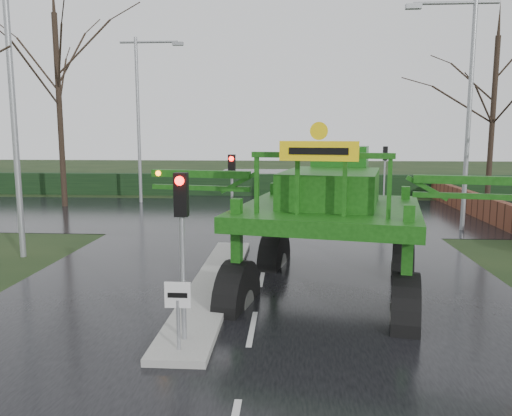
# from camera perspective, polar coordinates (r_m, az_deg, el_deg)

# --- Properties ---
(ground) EXTENTS (140.00, 140.00, 0.00)m
(ground) POSITION_cam_1_polar(r_m,az_deg,el_deg) (11.31, -0.43, -13.67)
(ground) COLOR black
(ground) RESTS_ON ground
(road_main) EXTENTS (14.00, 80.00, 0.02)m
(road_main) POSITION_cam_1_polar(r_m,az_deg,el_deg) (20.90, 1.62, -3.29)
(road_main) COLOR black
(road_main) RESTS_ON ground
(road_cross) EXTENTS (80.00, 12.00, 0.02)m
(road_cross) POSITION_cam_1_polar(r_m,az_deg,el_deg) (26.80, 2.12, -0.67)
(road_cross) COLOR black
(road_cross) RESTS_ON ground
(median_island) EXTENTS (1.20, 10.00, 0.16)m
(median_island) POSITION_cam_1_polar(r_m,az_deg,el_deg) (14.23, -4.80, -8.63)
(median_island) COLOR gray
(median_island) RESTS_ON ground
(hedge_row) EXTENTS (44.00, 0.90, 1.50)m
(hedge_row) POSITION_cam_1_polar(r_m,az_deg,el_deg) (34.63, 2.53, 2.64)
(hedge_row) COLOR black
(hedge_row) RESTS_ON ground
(brick_wall) EXTENTS (0.40, 20.00, 1.20)m
(brick_wall) POSITION_cam_1_polar(r_m,az_deg,el_deg) (28.41, 23.81, 0.34)
(brick_wall) COLOR #592D1E
(brick_wall) RESTS_ON ground
(keep_left_sign) EXTENTS (0.50, 0.07, 1.35)m
(keep_left_sign) POSITION_cam_1_polar(r_m,az_deg,el_deg) (9.73, -8.92, -10.87)
(keep_left_sign) COLOR gray
(keep_left_sign) RESTS_ON ground
(traffic_signal_near) EXTENTS (0.26, 0.33, 3.52)m
(traffic_signal_near) POSITION_cam_1_polar(r_m,az_deg,el_deg) (9.81, -8.49, -1.44)
(traffic_signal_near) COLOR gray
(traffic_signal_near) RESTS_ON ground
(traffic_signal_mid) EXTENTS (0.26, 0.33, 3.52)m
(traffic_signal_mid) POSITION_cam_1_polar(r_m,az_deg,el_deg) (18.14, -2.77, 3.17)
(traffic_signal_mid) COLOR gray
(traffic_signal_mid) RESTS_ON ground
(traffic_signal_far) EXTENTS (0.26, 0.33, 3.52)m
(traffic_signal_far) POSITION_cam_1_polar(r_m,az_deg,el_deg) (31.03, 14.52, 5.12)
(traffic_signal_far) COLOR gray
(traffic_signal_far) RESTS_ON ground
(street_light_left_near) EXTENTS (3.85, 0.30, 10.00)m
(street_light_left_near) POSITION_cam_1_polar(r_m,az_deg,el_deg) (18.82, -25.36, 12.94)
(street_light_left_near) COLOR gray
(street_light_left_near) RESTS_ON ground
(street_light_right) EXTENTS (3.85, 0.30, 10.00)m
(street_light_right) POSITION_cam_1_polar(r_m,az_deg,el_deg) (23.70, 22.58, 12.02)
(street_light_right) COLOR gray
(street_light_right) RESTS_ON ground
(street_light_left_far) EXTENTS (3.85, 0.30, 10.00)m
(street_light_left_far) POSITION_cam_1_polar(r_m,az_deg,el_deg) (31.79, -12.82, 11.38)
(street_light_left_far) COLOR gray
(street_light_left_far) RESTS_ON ground
(tree_left_far) EXTENTS (7.70, 7.70, 13.26)m
(tree_left_far) POSITION_cam_1_polar(r_m,az_deg,el_deg) (31.53, -21.69, 13.14)
(tree_left_far) COLOR black
(tree_left_far) RESTS_ON ground
(tree_right_far) EXTENTS (7.00, 7.00, 12.05)m
(tree_right_far) POSITION_cam_1_polar(r_m,az_deg,el_deg) (33.81, 25.57, 11.45)
(tree_right_far) COLOR black
(tree_right_far) RESTS_ON ground
(crop_sprayer) EXTENTS (9.95, 7.11, 5.65)m
(crop_sprayer) POSITION_cam_1_polar(r_m,az_deg,el_deg) (12.43, -1.87, 1.12)
(crop_sprayer) COLOR black
(crop_sprayer) RESTS_ON ground
(white_sedan) EXTENTS (4.77, 3.18, 1.49)m
(white_sedan) POSITION_cam_1_polar(r_m,az_deg,el_deg) (30.79, 8.12, 0.43)
(white_sedan) COLOR white
(white_sedan) RESTS_ON ground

